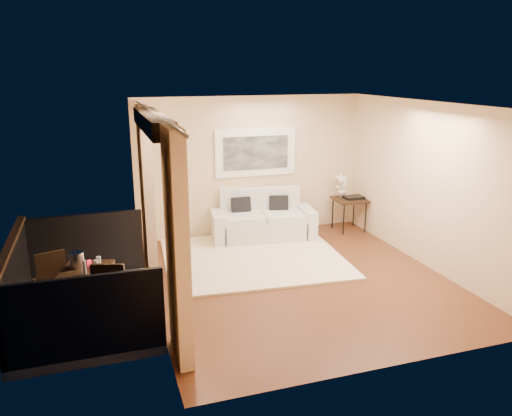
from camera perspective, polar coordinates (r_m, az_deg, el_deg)
floor at (r=7.92m, az=4.92°, el=-8.16°), size 5.00×5.00×0.00m
room_shell at (r=6.73m, az=-11.77°, el=9.61°), size 5.00×6.40×5.00m
balcony at (r=7.32m, az=-20.02°, el=-9.67°), size 1.81×2.60×1.17m
curtains at (r=6.95m, az=-11.07°, el=-0.12°), size 0.16×4.80×2.64m
artwork at (r=9.72m, az=-0.03°, el=6.36°), size 1.62×0.07×0.92m
rug at (r=8.71m, az=-0.34°, el=-5.69°), size 3.21×2.85×0.04m
sofa at (r=9.67m, az=0.70°, el=-1.53°), size 2.05×1.08×0.94m
side_table at (r=10.23m, az=10.64°, el=0.76°), size 0.65×0.65×0.66m
tray at (r=10.23m, az=11.10°, el=1.21°), size 0.38×0.28×0.05m
orchid at (r=10.24m, az=9.76°, el=2.58°), size 0.28×0.20×0.50m
bistro_table at (r=6.85m, az=-18.80°, el=-7.20°), size 0.74×0.74×0.71m
balcony_chair_far at (r=7.27m, az=-22.41°, el=-7.27°), size 0.48×0.48×0.88m
balcony_chair_near at (r=6.33m, az=-16.60°, el=-9.79°), size 0.51×0.51×0.94m
ice_bucket at (r=6.87m, az=-19.80°, el=-5.59°), size 0.18×0.18×0.20m
candle at (r=6.89m, az=-18.51°, el=-5.98°), size 0.06×0.06×0.07m
vase at (r=6.62m, az=-18.99°, el=-6.41°), size 0.04×0.04×0.18m
glass_a at (r=6.74m, az=-17.80°, el=-6.17°), size 0.06×0.06×0.12m
glass_b at (r=6.85m, az=-17.53°, el=-5.80°), size 0.06×0.06×0.12m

